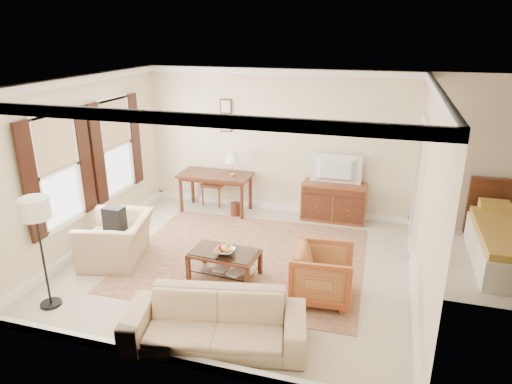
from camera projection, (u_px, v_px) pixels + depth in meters
The scene contains 20 objects.
room_shell at pixel (237, 112), 6.62m from camera, with size 5.51×5.01×2.91m.
window_front at pixel (57, 170), 7.03m from camera, with size 0.12×1.56×1.80m, color #CCB284, non-canonical shape.
window_rear at pixel (116, 146), 8.47m from camera, with size 0.12×1.56×1.80m, color #CCB284, non-canonical shape.
doorway at pixel (418, 188), 7.72m from camera, with size 0.10×1.12×2.25m, color white, non-canonical shape.
rug at pixel (246, 258), 7.62m from camera, with size 3.82×3.27×0.01m, color brown.
writing_desk at pixel (216, 179), 9.37m from camera, with size 1.48×0.74×0.81m.
desk_chair at pixel (214, 181), 9.79m from camera, with size 0.45×0.45×1.05m, color brown, non-canonical shape.
desk_lamp at pixel (233, 164), 9.15m from camera, with size 0.32×0.32×0.50m, color silver, non-canonical shape.
framed_prints at pixel (226, 115), 9.32m from camera, with size 0.25×0.04×0.68m, color #532617, non-canonical shape.
sideboard at pixel (334, 202), 9.01m from camera, with size 1.24×0.48×0.76m, color brown.
tv at pixel (336, 161), 8.70m from camera, with size 0.94×0.54×0.12m, color black.
coffee_table at pixel (224, 258), 6.93m from camera, with size 1.06×0.67×0.43m.
fruit_bowl at pixel (225, 250), 6.82m from camera, with size 0.42×0.42×0.10m, color silver.
book_a at pixel (216, 266), 7.02m from camera, with size 0.28×0.04×0.38m, color brown.
book_b at pixel (232, 270), 6.91m from camera, with size 0.28×0.03×0.38m, color brown.
striped_armchair at pixel (323, 271), 6.34m from camera, with size 0.83×0.78×0.85m, color #994021.
club_armchair at pixel (116, 232), 7.39m from camera, with size 1.15×0.75×1.01m, color tan.
backpack at pixel (114, 217), 7.32m from camera, with size 0.32×0.22×0.40m, color black.
sofa at pixel (215, 314), 5.40m from camera, with size 2.16×0.63×0.84m, color tan.
floor_lamp at pixel (36, 217), 5.87m from camera, with size 0.39×0.39×1.58m.
Camera 1 is at (2.16, -6.27, 3.62)m, focal length 32.00 mm.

